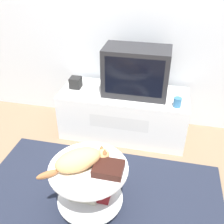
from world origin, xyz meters
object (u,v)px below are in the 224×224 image
at_px(tv, 136,71).
at_px(dvd_box, 108,168).
at_px(speaker, 76,83).
at_px(cat, 80,160).

xyz_separation_m(tv, dvd_box, (-0.03, -1.05, -0.27)).
height_order(speaker, cat, speaker).
xyz_separation_m(tv, speaker, (-0.62, -0.01, -0.18)).
bearing_deg(cat, speaker, 71.31).
xyz_separation_m(tv, cat, (-0.23, -1.06, -0.23)).
relative_size(tv, cat, 1.44).
relative_size(speaker, dvd_box, 0.55).
bearing_deg(tv, dvd_box, -91.45).
relative_size(speaker, cat, 0.26).
distance_m(speaker, dvd_box, 1.20).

